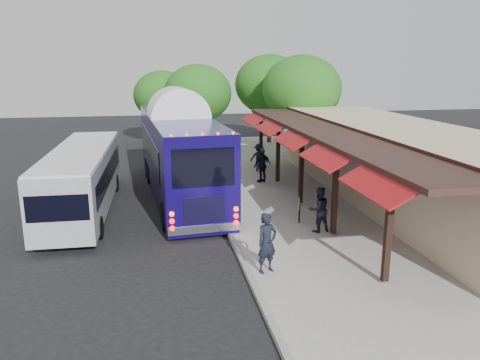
{
  "coord_description": "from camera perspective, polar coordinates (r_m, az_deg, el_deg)",
  "views": [
    {
      "loc": [
        -2.6,
        -15.47,
        6.33
      ],
      "look_at": [
        0.7,
        2.39,
        1.8
      ],
      "focal_mm": 35.0,
      "sensor_mm": 36.0,
      "label": 1
    }
  ],
  "objects": [
    {
      "name": "tree_left",
      "position": [
        34.86,
        -5.15,
        10.47
      ],
      "size": [
        4.94,
        4.94,
        6.33
      ],
      "color": "#382314",
      "rests_on": "ground"
    },
    {
      "name": "curb",
      "position": [
        20.62,
        -2.6,
        -3.67
      ],
      "size": [
        0.2,
        40.0,
        0.16
      ],
      "primitive_type": "cube",
      "color": "gray",
      "rests_on": "ground"
    },
    {
      "name": "ped_c",
      "position": [
        24.93,
        2.74,
        1.83
      ],
      "size": [
        1.18,
        0.89,
        1.86
      ],
      "primitive_type": "imported",
      "rotation": [
        0.0,
        0.0,
        3.6
      ],
      "color": "black",
      "rests_on": "sidewalk"
    },
    {
      "name": "tree_mid",
      "position": [
        37.65,
        3.66,
        11.52
      ],
      "size": [
        5.53,
        5.53,
        7.08
      ],
      "color": "#382314",
      "rests_on": "ground"
    },
    {
      "name": "city_bus",
      "position": [
        21.46,
        -18.63,
        0.37
      ],
      "size": [
        2.47,
        10.43,
        2.79
      ],
      "rotation": [
        0.0,
        0.0,
        -0.02
      ],
      "color": "gray",
      "rests_on": "ground"
    },
    {
      "name": "tree_right",
      "position": [
        32.96,
        7.56,
        10.93
      ],
      "size": [
        5.43,
        5.43,
        6.95
      ],
      "color": "#382314",
      "rests_on": "ground"
    },
    {
      "name": "ped_d",
      "position": [
        27.52,
        2.32,
        2.76
      ],
      "size": [
        1.22,
        1.0,
        1.64
      ],
      "primitive_type": "imported",
      "rotation": [
        0.0,
        0.0,
        2.7
      ],
      "color": "black",
      "rests_on": "sidewalk"
    },
    {
      "name": "coach_bus",
      "position": [
        22.96,
        -7.45,
        3.62
      ],
      "size": [
        3.77,
        13.18,
        4.17
      ],
      "rotation": [
        0.0,
        0.0,
        0.08
      ],
      "color": "#110651",
      "rests_on": "ground"
    },
    {
      "name": "ground",
      "position": [
        16.92,
        -0.87,
        -7.97
      ],
      "size": [
        90.0,
        90.0,
        0.0
      ],
      "primitive_type": "plane",
      "color": "black",
      "rests_on": "ground"
    },
    {
      "name": "tree_far",
      "position": [
        37.91,
        -9.41,
        10.12
      ],
      "size": [
        4.56,
        4.56,
        5.84
      ],
      "color": "#382314",
      "rests_on": "ground"
    },
    {
      "name": "station_shelter",
      "position": [
        22.8,
        18.58,
        1.92
      ],
      "size": [
        8.15,
        20.0,
        3.6
      ],
      "color": "tan",
      "rests_on": "ground"
    },
    {
      "name": "ped_a",
      "position": [
        14.24,
        3.31,
        -7.67
      ],
      "size": [
        0.8,
        0.67,
        1.86
      ],
      "primitive_type": "imported",
      "rotation": [
        0.0,
        0.0,
        0.39
      ],
      "color": "black",
      "rests_on": "sidewalk"
    },
    {
      "name": "sidewalk",
      "position": [
        21.82,
        10.4,
        -2.9
      ],
      "size": [
        10.0,
        40.0,
        0.15
      ],
      "primitive_type": "cube",
      "color": "#9E9B93",
      "rests_on": "ground"
    },
    {
      "name": "ped_b",
      "position": [
        17.81,
        9.59,
        -3.57
      ],
      "size": [
        0.95,
        0.8,
        1.73
      ],
      "primitive_type": "imported",
      "rotation": [
        0.0,
        0.0,
        3.33
      ],
      "color": "black",
      "rests_on": "sidewalk"
    },
    {
      "name": "sign_board",
      "position": [
        18.71,
        7.27,
        -2.99
      ],
      "size": [
        0.17,
        0.5,
        1.11
      ],
      "rotation": [
        0.0,
        0.0,
        -0.26
      ],
      "color": "black",
      "rests_on": "sidewalk"
    }
  ]
}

